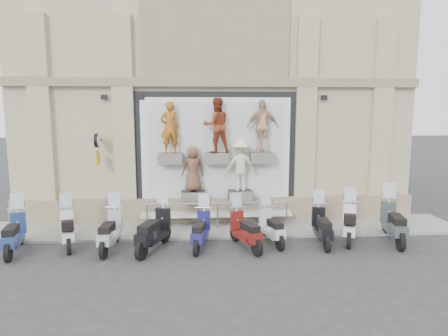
{
  "coord_description": "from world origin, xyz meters",
  "views": [
    {
      "loc": [
        -0.66,
        -10.73,
        4.01
      ],
      "look_at": [
        0.2,
        1.9,
        2.09
      ],
      "focal_mm": 32.0,
      "sensor_mm": 36.0,
      "label": 1
    }
  ],
  "objects_px": {
    "scooter_a": "(13,226)",
    "scooter_d": "(154,222)",
    "clock_sign_bracket": "(97,145)",
    "scooter_i": "(350,216)",
    "scooter_e": "(201,223)",
    "scooter_g": "(272,220)",
    "scooter_j": "(394,215)",
    "guard_rail": "(218,216)",
    "scooter_b": "(67,222)",
    "scooter_c": "(110,223)",
    "scooter_f": "(245,223)",
    "scooter_h": "(322,219)"
  },
  "relations": [
    {
      "from": "scooter_a",
      "to": "scooter_d",
      "type": "relative_size",
      "value": 0.93
    },
    {
      "from": "clock_sign_bracket",
      "to": "scooter_a",
      "type": "distance_m",
      "value": 3.5
    },
    {
      "from": "clock_sign_bracket",
      "to": "scooter_i",
      "type": "bearing_deg",
      "value": -13.14
    },
    {
      "from": "scooter_e",
      "to": "scooter_g",
      "type": "bearing_deg",
      "value": 16.96
    },
    {
      "from": "clock_sign_bracket",
      "to": "scooter_a",
      "type": "relative_size",
      "value": 0.53
    },
    {
      "from": "scooter_j",
      "to": "scooter_i",
      "type": "bearing_deg",
      "value": -177.49
    },
    {
      "from": "guard_rail",
      "to": "scooter_b",
      "type": "bearing_deg",
      "value": -163.49
    },
    {
      "from": "scooter_c",
      "to": "scooter_i",
      "type": "xyz_separation_m",
      "value": [
        7.06,
        0.28,
        -0.01
      ]
    },
    {
      "from": "scooter_a",
      "to": "scooter_f",
      "type": "bearing_deg",
      "value": -11.79
    },
    {
      "from": "scooter_e",
      "to": "scooter_b",
      "type": "bearing_deg",
      "value": -174.22
    },
    {
      "from": "scooter_g",
      "to": "scooter_i",
      "type": "relative_size",
      "value": 0.92
    },
    {
      "from": "scooter_d",
      "to": "scooter_e",
      "type": "xyz_separation_m",
      "value": [
        1.32,
        0.13,
        -0.1
      ]
    },
    {
      "from": "scooter_h",
      "to": "scooter_a",
      "type": "bearing_deg",
      "value": -173.66
    },
    {
      "from": "scooter_c",
      "to": "scooter_e",
      "type": "bearing_deg",
      "value": 3.13
    },
    {
      "from": "scooter_d",
      "to": "scooter_f",
      "type": "bearing_deg",
      "value": 20.24
    },
    {
      "from": "scooter_a",
      "to": "scooter_h",
      "type": "xyz_separation_m",
      "value": [
        8.77,
        0.13,
        -0.02
      ]
    },
    {
      "from": "guard_rail",
      "to": "scooter_h",
      "type": "height_order",
      "value": "scooter_h"
    },
    {
      "from": "guard_rail",
      "to": "scooter_e",
      "type": "bearing_deg",
      "value": -109.27
    },
    {
      "from": "scooter_b",
      "to": "scooter_f",
      "type": "xyz_separation_m",
      "value": [
        5.12,
        -0.47,
        0.02
      ]
    },
    {
      "from": "clock_sign_bracket",
      "to": "scooter_d",
      "type": "relative_size",
      "value": 0.5
    },
    {
      "from": "scooter_b",
      "to": "scooter_g",
      "type": "relative_size",
      "value": 1.04
    },
    {
      "from": "scooter_b",
      "to": "scooter_i",
      "type": "distance_m",
      "value": 8.34
    },
    {
      "from": "scooter_j",
      "to": "scooter_e",
      "type": "bearing_deg",
      "value": -167.83
    },
    {
      "from": "scooter_b",
      "to": "scooter_c",
      "type": "bearing_deg",
      "value": -33.01
    },
    {
      "from": "scooter_d",
      "to": "scooter_f",
      "type": "distance_m",
      "value": 2.6
    },
    {
      "from": "scooter_f",
      "to": "scooter_g",
      "type": "relative_size",
      "value": 1.06
    },
    {
      "from": "scooter_g",
      "to": "scooter_j",
      "type": "distance_m",
      "value": 3.67
    },
    {
      "from": "scooter_h",
      "to": "scooter_j",
      "type": "relative_size",
      "value": 0.9
    },
    {
      "from": "clock_sign_bracket",
      "to": "scooter_f",
      "type": "relative_size",
      "value": 0.55
    },
    {
      "from": "clock_sign_bracket",
      "to": "scooter_g",
      "type": "relative_size",
      "value": 0.58
    },
    {
      "from": "scooter_d",
      "to": "scooter_b",
      "type": "bearing_deg",
      "value": -170.27
    },
    {
      "from": "guard_rail",
      "to": "scooter_b",
      "type": "distance_m",
      "value": 4.62
    },
    {
      "from": "scooter_g",
      "to": "scooter_h",
      "type": "relative_size",
      "value": 0.94
    },
    {
      "from": "scooter_d",
      "to": "scooter_g",
      "type": "relative_size",
      "value": 1.18
    },
    {
      "from": "scooter_a",
      "to": "scooter_i",
      "type": "bearing_deg",
      "value": -9.03
    },
    {
      "from": "scooter_f",
      "to": "scooter_h",
      "type": "height_order",
      "value": "scooter_h"
    },
    {
      "from": "guard_rail",
      "to": "scooter_j",
      "type": "xyz_separation_m",
      "value": [
        5.2,
        -1.55,
        0.38
      ]
    },
    {
      "from": "guard_rail",
      "to": "clock_sign_bracket",
      "type": "height_order",
      "value": "clock_sign_bracket"
    },
    {
      "from": "scooter_b",
      "to": "scooter_d",
      "type": "bearing_deg",
      "value": -29.05
    },
    {
      "from": "scooter_d",
      "to": "scooter_j",
      "type": "relative_size",
      "value": 0.99
    },
    {
      "from": "guard_rail",
      "to": "scooter_h",
      "type": "distance_m",
      "value": 3.41
    },
    {
      "from": "scooter_d",
      "to": "scooter_c",
      "type": "bearing_deg",
      "value": -166.09
    },
    {
      "from": "scooter_c",
      "to": "scooter_a",
      "type": "bearing_deg",
      "value": -175.48
    },
    {
      "from": "scooter_d",
      "to": "scooter_h",
      "type": "xyz_separation_m",
      "value": [
        4.91,
        0.22,
        -0.08
      ]
    },
    {
      "from": "clock_sign_bracket",
      "to": "scooter_j",
      "type": "relative_size",
      "value": 0.49
    },
    {
      "from": "scooter_a",
      "to": "scooter_j",
      "type": "bearing_deg",
      "value": -10.3
    },
    {
      "from": "clock_sign_bracket",
      "to": "scooter_f",
      "type": "bearing_deg",
      "value": -26.03
    },
    {
      "from": "scooter_f",
      "to": "scooter_j",
      "type": "relative_size",
      "value": 0.89
    },
    {
      "from": "scooter_d",
      "to": "scooter_i",
      "type": "height_order",
      "value": "scooter_d"
    },
    {
      "from": "scooter_c",
      "to": "scooter_e",
      "type": "distance_m",
      "value": 2.56
    }
  ]
}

